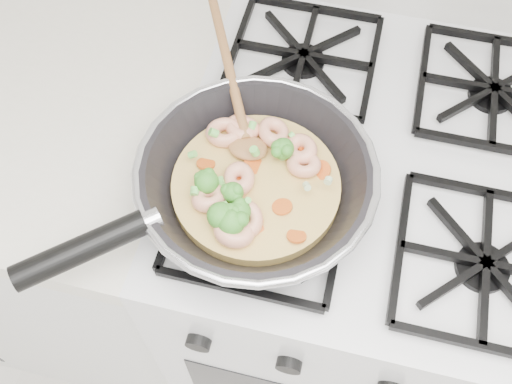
# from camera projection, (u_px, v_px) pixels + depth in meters

# --- Properties ---
(stove) EXTENTS (0.60, 0.60, 0.92)m
(stove) POSITION_uv_depth(u_px,v_px,m) (344.00, 272.00, 1.24)
(stove) COLOR white
(stove) RESTS_ON ground
(counter_left) EXTENTS (1.00, 0.60, 0.90)m
(counter_left) POSITION_uv_depth(u_px,v_px,m) (0.00, 196.00, 1.34)
(counter_left) COLOR white
(counter_left) RESTS_ON ground
(skillet) EXTENTS (0.41, 0.53, 0.09)m
(skillet) POSITION_uv_depth(u_px,v_px,m) (252.00, 181.00, 0.77)
(skillet) COLOR black
(skillet) RESTS_ON stove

